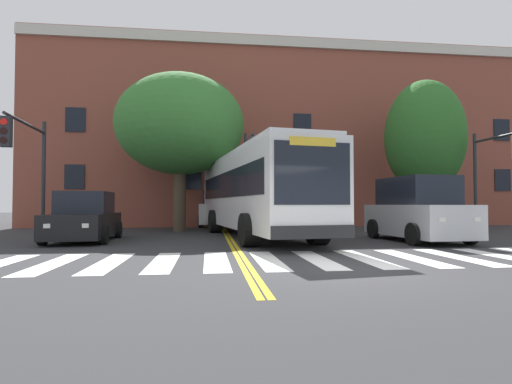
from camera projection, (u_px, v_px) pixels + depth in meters
name	position (u px, v px, depth m)	size (l,w,h in m)	color
ground_plane	(345.00, 269.00, 8.44)	(120.00, 120.00, 0.00)	#303033
crosswalk	(292.00, 260.00, 9.77)	(16.68, 3.45, 0.01)	white
lane_line_yellow_inner	(221.00, 227.00, 23.51)	(0.12, 36.00, 0.01)	gold
lane_line_yellow_outer	(224.00, 227.00, 23.53)	(0.12, 36.00, 0.01)	gold
city_bus	(254.00, 191.00, 16.74)	(4.26, 12.60, 3.46)	white
car_black_near_lane	(85.00, 219.00, 14.71)	(2.31, 4.42, 1.83)	black
car_silver_far_lane	(417.00, 211.00, 14.70)	(2.44, 4.78, 2.35)	#B7BABF
car_white_behind_bus	(221.00, 209.00, 24.58)	(2.68, 5.16, 2.24)	white
traffic_light_near_corner	(493.00, 164.00, 17.99)	(0.35, 2.84, 4.76)	#28282D
traffic_light_far_corner	(28.00, 154.00, 15.00)	(0.49, 3.92, 4.82)	#28282D
traffic_light_overhead	(249.00, 165.00, 18.23)	(0.34, 3.23, 4.84)	#28282D
street_tree_curbside_large	(424.00, 137.00, 21.12)	(5.46, 5.64, 7.92)	brown
street_tree_curbside_small	(180.00, 125.00, 20.21)	(7.03, 6.71, 7.95)	#4C3D2D
building_facade	(288.00, 141.00, 28.55)	(33.15, 8.58, 11.69)	brown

